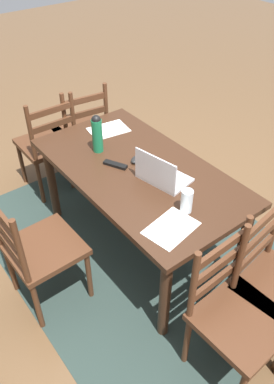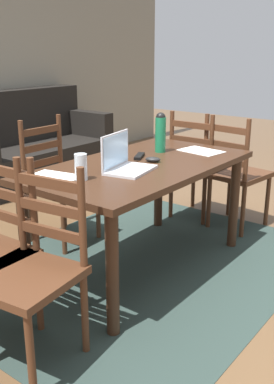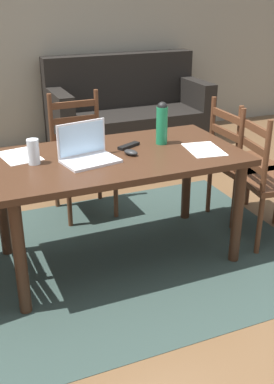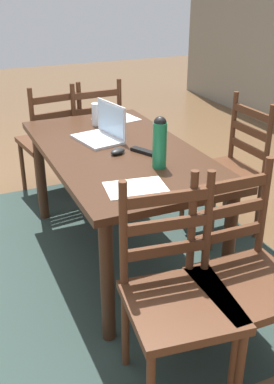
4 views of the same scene
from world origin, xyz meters
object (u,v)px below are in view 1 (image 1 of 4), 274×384
Objects in this scene: chair_far_head at (38,250)px; water_bottle at (97,133)px; dining_table at (139,180)px; laptop at (161,175)px; computer_mouse at (136,159)px; tv_remote at (115,165)px; chair_left_far at (236,315)px; drinking_glass at (187,201)px; chair_right_near at (81,132)px; chair_right_far at (48,144)px.

chair_far_head is 3.37× the size of water_bottle.
laptop is at bearing -173.82° from dining_table.
tv_remote is at bearing 48.18° from computer_mouse.
computer_mouse is (1.15, -0.21, 0.29)m from chair_left_far.
drinking_glass is (-0.51, -0.76, 0.35)m from chair_far_head.
chair_right_near and chair_right_far have the same top height.
chair_right_far is (1.07, 0.17, -0.18)m from dining_table.
water_bottle is (-0.72, 0.26, 0.42)m from chair_right_near.
chair_left_far and chair_far_head have the same top height.
dining_table is 0.44m from water_bottle.
chair_far_head is at bearing -16.08° from tv_remote.
chair_left_far and chair_right_near have the same top height.
computer_mouse is at bearing -7.61° from drinking_glass.
dining_table is at bearing -165.06° from water_bottle.
computer_mouse is at bearing 136.63° from tv_remote.
chair_right_near is at bearing -8.75° from dining_table.
chair_left_far reaches higher than drinking_glass.
chair_left_far is at bearing 166.80° from drinking_glass.
drinking_glass is at bearing 175.49° from dining_table.
laptop is 2.37× the size of drinking_glass.
dining_table is 4.38× the size of laptop.
drinking_glass is (-0.86, -0.05, -0.07)m from water_bottle.
chair_far_head is at bearing 76.13° from laptop.
chair_right_far is 2.67× the size of laptop.
tv_remote is at bearing 176.86° from water_bottle.
water_bottle is 0.27m from tv_remote.
chair_right_near is 6.32× the size of drinking_glass.
computer_mouse is at bearing 172.73° from chair_right_near.
water_bottle reaches higher than drinking_glass.
chair_right_far reaches higher than dining_table.
laptop is at bearing 85.39° from tv_remote.
laptop reaches higher than drinking_glass.
chair_left_far is at bearing 179.96° from chair_right_far.
drinking_glass is at bearing -175.29° from chair_right_far.
drinking_glass is at bearing 168.52° from laptop.
laptop is 3.56× the size of computer_mouse.
water_bottle reaches higher than chair_far_head.
dining_table is at bearing -4.51° from drinking_glass.
drinking_glass is (-1.58, -0.13, 0.35)m from chair_right_far.
chair_far_head is 2.67× the size of laptop.
chair_far_head is (-0.00, 0.80, -0.18)m from dining_table.
chair_right_far is at bearing 6.06° from water_bottle.
chair_far_head is 9.50× the size of computer_mouse.
chair_far_head reaches higher than computer_mouse.
tv_remote is at bearing 21.61° from laptop.
computer_mouse is (-0.99, -0.21, 0.29)m from chair_right_far.
water_bottle is (-0.72, -0.08, 0.42)m from chair_right_far.
chair_right_far reaches higher than computer_mouse.
water_bottle is at bearing -63.26° from chair_far_head.
water_bottle is 1.66× the size of tv_remote.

